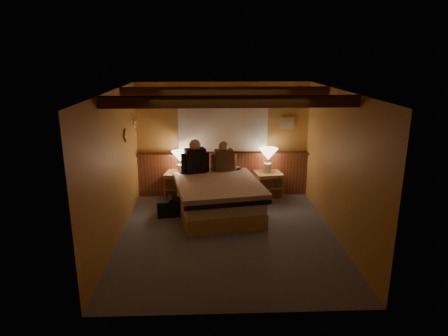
{
  "coord_description": "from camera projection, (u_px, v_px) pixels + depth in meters",
  "views": [
    {
      "loc": [
        -0.31,
        -6.14,
        2.95
      ],
      "look_at": [
        -0.05,
        0.4,
        1.07
      ],
      "focal_mm": 32.0,
      "sensor_mm": 36.0,
      "label": 1
    }
  ],
  "objects": [
    {
      "name": "framed_print",
      "position": [
        287.0,
        123.0,
        8.34
      ],
      "size": [
        0.3,
        0.04,
        0.25
      ],
      "color": "tan",
      "rests_on": "wall_back"
    },
    {
      "name": "ceiling_beams",
      "position": [
        228.0,
        96.0,
        6.22
      ],
      "size": [
        3.6,
        1.65,
        0.16
      ],
      "color": "#4C2F13",
      "rests_on": "ceiling"
    },
    {
      "name": "lamp_right",
      "position": [
        268.0,
        156.0,
        8.19
      ],
      "size": [
        0.39,
        0.39,
        0.51
      ],
      "color": "white",
      "rests_on": "nightstand_right"
    },
    {
      "name": "curtain_window",
      "position": [
        223.0,
        125.0,
        8.25
      ],
      "size": [
        2.18,
        0.09,
        1.11
      ],
      "color": "#4C2F13",
      "rests_on": "wall_back"
    },
    {
      "name": "lamp_left",
      "position": [
        180.0,
        158.0,
        8.07
      ],
      "size": [
        0.35,
        0.35,
        0.45
      ],
      "color": "white",
      "rests_on": "nightstand_left"
    },
    {
      "name": "nightstand_right",
      "position": [
        268.0,
        186.0,
        8.35
      ],
      "size": [
        0.59,
        0.55,
        0.57
      ],
      "rotation": [
        0.0,
        0.0,
        0.16
      ],
      "color": "#AC8249",
      "rests_on": "floor"
    },
    {
      "name": "person_right",
      "position": [
        224.0,
        159.0,
        8.04
      ],
      "size": [
        0.51,
        0.24,
        0.63
      ],
      "rotation": [
        0.0,
        0.0,
        0.11
      ],
      "color": "#523821",
      "rests_on": "bed"
    },
    {
      "name": "coat_rail",
      "position": [
        135.0,
        122.0,
        7.71
      ],
      "size": [
        0.05,
        0.55,
        0.24
      ],
      "color": "silver",
      "rests_on": "wall_left"
    },
    {
      "name": "person_left",
      "position": [
        195.0,
        159.0,
        7.9
      ],
      "size": [
        0.56,
        0.33,
        0.7
      ],
      "rotation": [
        0.0,
        0.0,
        0.3
      ],
      "color": "black",
      "rests_on": "bed"
    },
    {
      "name": "bed",
      "position": [
        217.0,
        197.0,
        7.54
      ],
      "size": [
        1.79,
        2.16,
        0.66
      ],
      "rotation": [
        0.0,
        0.0,
        0.17
      ],
      "color": "#AC8249",
      "rests_on": "floor"
    },
    {
      "name": "wainscot",
      "position": [
        223.0,
        173.0,
        8.54
      ],
      "size": [
        3.6,
        0.23,
        0.94
      ],
      "color": "brown",
      "rests_on": "wall_back"
    },
    {
      "name": "ceiling",
      "position": [
        228.0,
        91.0,
        6.06
      ],
      "size": [
        4.2,
        4.2,
        0.0
      ],
      "primitive_type": "plane",
      "rotation": [
        3.14,
        0.0,
        0.0
      ],
      "color": "#BB8246",
      "rests_on": "wall_back"
    },
    {
      "name": "duffel_bag",
      "position": [
        171.0,
        207.0,
        7.53
      ],
      "size": [
        0.55,
        0.38,
        0.36
      ],
      "rotation": [
        0.0,
        0.0,
        0.17
      ],
      "color": "black",
      "rests_on": "floor"
    },
    {
      "name": "wall_right",
      "position": [
        339.0,
        166.0,
        6.46
      ],
      "size": [
        0.0,
        4.2,
        4.2
      ],
      "primitive_type": "plane",
      "rotation": [
        1.57,
        0.0,
        -1.57
      ],
      "color": "#B38540",
      "rests_on": "floor"
    },
    {
      "name": "nightstand_left",
      "position": [
        180.0,
        186.0,
        8.26
      ],
      "size": [
        0.62,
        0.57,
        0.6
      ],
      "rotation": [
        0.0,
        0.0,
        -0.15
      ],
      "color": "#AC8249",
      "rests_on": "floor"
    },
    {
      "name": "wall_back",
      "position": [
        223.0,
        140.0,
        8.4
      ],
      "size": [
        3.6,
        0.0,
        3.6
      ],
      "primitive_type": "plane",
      "rotation": [
        1.57,
        0.0,
        0.0
      ],
      "color": "#B38540",
      "rests_on": "floor"
    },
    {
      "name": "wall_left",
      "position": [
        115.0,
        168.0,
        6.32
      ],
      "size": [
        0.0,
        4.2,
        4.2
      ],
      "primitive_type": "plane",
      "rotation": [
        1.57,
        0.0,
        1.57
      ],
      "color": "#B38540",
      "rests_on": "floor"
    },
    {
      "name": "wall_front",
      "position": [
        237.0,
        219.0,
        4.37
      ],
      "size": [
        3.6,
        0.0,
        3.6
      ],
      "primitive_type": "plane",
      "rotation": [
        -1.57,
        0.0,
        0.0
      ],
      "color": "#B38540",
      "rests_on": "floor"
    },
    {
      "name": "floor",
      "position": [
        228.0,
        235.0,
        6.72
      ],
      "size": [
        4.2,
        4.2,
        0.0
      ],
      "primitive_type": "plane",
      "color": "slate",
      "rests_on": "ground"
    }
  ]
}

